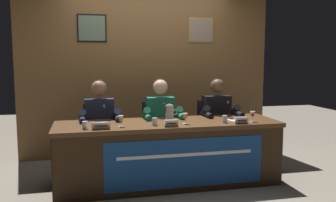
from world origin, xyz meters
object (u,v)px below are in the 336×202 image
(conference_table, at_px, (170,144))
(water_cup_left, at_px, (85,126))
(panelist_left, at_px, (100,121))
(nameplate_center, at_px, (171,123))
(chair_right, at_px, (213,134))
(water_pitcher_central, at_px, (170,113))
(chair_center, at_px, (158,137))
(microphone_left, at_px, (105,118))
(juice_glass_right, at_px, (253,114))
(document_stack_right, at_px, (237,120))
(panelist_center, at_px, (161,119))
(microphone_right, at_px, (230,114))
(water_cup_center, at_px, (155,122))
(chair_left, at_px, (100,140))
(microphone_center, at_px, (166,116))
(panelist_right, at_px, (219,117))
(nameplate_left, at_px, (101,126))
(nameplate_right, at_px, (241,120))
(juice_glass_left, at_px, (121,119))
(juice_glass_center, at_px, (185,116))
(water_cup_right, at_px, (225,119))

(conference_table, relative_size, water_cup_left, 31.16)
(panelist_left, distance_m, nameplate_center, 1.01)
(chair_right, distance_m, water_pitcher_central, 0.98)
(conference_table, distance_m, chair_center, 0.69)
(microphone_left, height_order, juice_glass_right, microphone_left)
(document_stack_right, bearing_deg, chair_right, 93.83)
(chair_center, height_order, water_pitcher_central, water_pitcher_central)
(panelist_center, height_order, microphone_right, panelist_center)
(water_cup_center, bearing_deg, nameplate_center, -34.80)
(chair_left, height_order, microphone_center, microphone_center)
(water_cup_center, xyz_separation_m, microphone_center, (0.16, 0.17, 0.04))
(panelist_left, relative_size, panelist_center, 1.00)
(panelist_left, distance_m, juice_glass_right, 1.87)
(nameplate_center, bearing_deg, panelist_right, 39.78)
(water_cup_left, bearing_deg, nameplate_left, -15.37)
(nameplate_center, xyz_separation_m, nameplate_right, (0.83, -0.00, 0.00))
(water_cup_left, bearing_deg, panelist_center, 32.45)
(chair_left, bearing_deg, water_cup_left, -102.52)
(juice_glass_left, relative_size, microphone_left, 0.57)
(microphone_left, distance_m, juice_glass_center, 0.92)
(panelist_left, bearing_deg, panelist_center, 0.00)
(microphone_right, xyz_separation_m, water_pitcher_central, (-0.75, 0.10, 0.02))
(water_cup_left, distance_m, microphone_left, 0.31)
(nameplate_left, xyz_separation_m, chair_right, (1.58, 0.86, -0.35))
(juice_glass_right, height_order, document_stack_right, juice_glass_right)
(panelist_left, height_order, panelist_right, same)
(nameplate_center, height_order, document_stack_right, nameplate_center)
(panelist_left, xyz_separation_m, chair_right, (1.57, 0.20, -0.28))
(microphone_left, xyz_separation_m, chair_center, (0.75, 0.60, -0.38))
(panelist_center, bearing_deg, chair_right, 14.30)
(panelist_left, bearing_deg, water_cup_center, -44.01)
(chair_left, height_order, microphone_left, microphone_left)
(nameplate_right, xyz_separation_m, microphone_right, (-0.01, 0.29, 0.03))
(microphone_center, distance_m, microphone_right, 0.82)
(nameplate_center, bearing_deg, microphone_right, 19.19)
(document_stack_right, bearing_deg, panelist_center, 149.47)
(chair_right, relative_size, juice_glass_right, 7.30)
(microphone_right, bearing_deg, water_pitcher_central, 172.63)
(chair_center, height_order, water_cup_right, chair_center)
(chair_center, bearing_deg, microphone_center, -93.17)
(chair_left, height_order, water_cup_left, chair_left)
(juice_glass_left, bearing_deg, panelist_left, 110.53)
(conference_table, distance_m, panelist_center, 0.53)
(microphone_center, bearing_deg, nameplate_left, -160.93)
(microphone_left, bearing_deg, panelist_right, 14.71)
(water_cup_center, xyz_separation_m, water_pitcher_central, (0.24, 0.27, 0.06))
(conference_table, xyz_separation_m, panelist_right, (0.78, 0.49, 0.22))
(microphone_left, relative_size, juice_glass_center, 1.74)
(nameplate_center, bearing_deg, conference_table, 79.03)
(juice_glass_right, bearing_deg, chair_left, 155.94)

